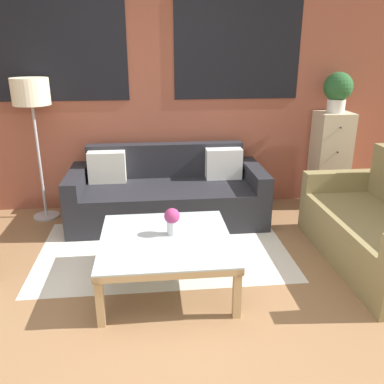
% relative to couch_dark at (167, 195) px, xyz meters
% --- Properties ---
extents(ground_plane, '(16.00, 16.00, 0.00)m').
position_rel_couch_dark_xyz_m(ground_plane, '(-0.13, -1.95, -0.28)').
color(ground_plane, '#8E6642').
extents(wall_back_brick, '(8.40, 0.09, 2.80)m').
position_rel_couch_dark_xyz_m(wall_back_brick, '(-0.13, 0.49, 1.13)').
color(wall_back_brick, brown).
rests_on(wall_back_brick, ground_plane).
extents(rug, '(2.30, 1.41, 0.00)m').
position_rel_couch_dark_xyz_m(rug, '(-0.08, -0.75, -0.28)').
color(rug, silver).
rests_on(rug, ground_plane).
extents(couch_dark, '(2.07, 0.88, 0.78)m').
position_rel_couch_dark_xyz_m(couch_dark, '(0.00, 0.00, 0.00)').
color(couch_dark, '#232328').
rests_on(couch_dark, ground_plane).
extents(coffee_table, '(1.01, 1.01, 0.41)m').
position_rel_couch_dark_xyz_m(coffee_table, '(-0.08, -1.34, 0.08)').
color(coffee_table, silver).
rests_on(coffee_table, ground_plane).
extents(floor_lamp, '(0.38, 0.38, 1.51)m').
position_rel_couch_dark_xyz_m(floor_lamp, '(-1.36, 0.18, 1.03)').
color(floor_lamp, '#B2B2B7').
rests_on(floor_lamp, ground_plane).
extents(drawer_cabinet, '(0.39, 0.37, 1.11)m').
position_rel_couch_dark_xyz_m(drawer_cabinet, '(1.92, 0.23, 0.28)').
color(drawer_cabinet, '#C6B793').
rests_on(drawer_cabinet, ground_plane).
extents(potted_plant, '(0.32, 0.32, 0.44)m').
position_rel_couch_dark_xyz_m(potted_plant, '(1.92, 0.23, 1.08)').
color(potted_plant, silver).
rests_on(potted_plant, drawer_cabinet).
extents(flower_vase, '(0.12, 0.12, 0.22)m').
position_rel_couch_dark_xyz_m(flower_vase, '(-0.02, -1.28, 0.26)').
color(flower_vase, silver).
rests_on(flower_vase, coffee_table).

